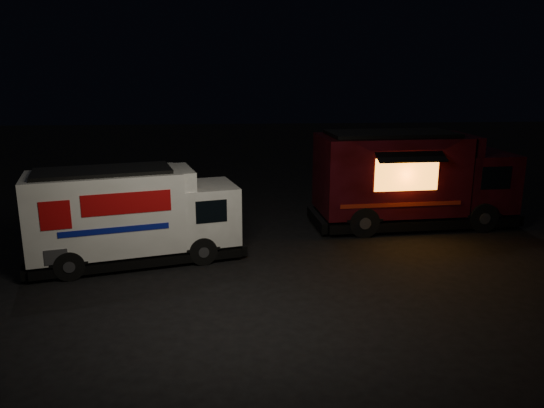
{
  "coord_description": "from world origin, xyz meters",
  "views": [
    {
      "loc": [
        -0.51,
        -14.11,
        5.42
      ],
      "look_at": [
        0.67,
        2.0,
        1.29
      ],
      "focal_mm": 35.0,
      "sensor_mm": 36.0,
      "label": 1
    }
  ],
  "objects": [
    {
      "name": "red_truck",
      "position": [
        5.82,
        3.72,
        1.66
      ],
      "size": [
        7.31,
        3.1,
        3.33
      ],
      "primitive_type": null,
      "rotation": [
        0.0,
        0.0,
        0.07
      ],
      "color": "#3E0B13",
      "rests_on": "ground"
    },
    {
      "name": "white_truck",
      "position": [
        -3.33,
        0.69,
        1.38
      ],
      "size": [
        6.39,
        3.53,
        2.75
      ],
      "primitive_type": null,
      "rotation": [
        0.0,
        0.0,
        0.26
      ],
      "color": "white",
      "rests_on": "ground"
    },
    {
      "name": "ground",
      "position": [
        0.0,
        0.0,
        0.0
      ],
      "size": [
        80.0,
        80.0,
        0.0
      ],
      "primitive_type": "plane",
      "color": "black",
      "rests_on": "ground"
    }
  ]
}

